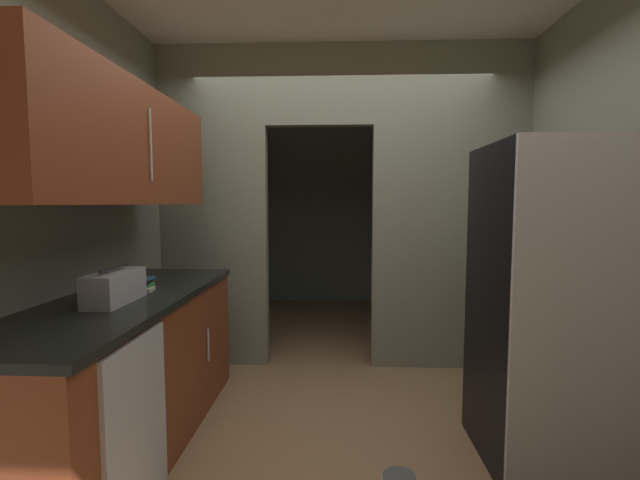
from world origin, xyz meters
The scene contains 9 objects.
ground centered at (0.00, 0.00, 0.00)m, with size 20.00×20.00×0.00m, color #93704C.
kitchen_partition centered at (0.05, 1.24, 1.48)m, with size 3.17×0.12×2.77m.
adjoining_room_shell centered at (0.00, 3.02, 1.39)m, with size 3.17×2.63×2.77m.
refrigerator centered at (1.16, -0.17, 0.88)m, with size 0.75×0.77×1.75m.
lower_cabinet_run centered at (-1.24, -0.17, 0.45)m, with size 0.69×2.08×0.91m.
dishwasher centered at (-0.90, -0.75, 0.42)m, with size 0.02×0.56×0.85m.
upper_cabinet_counterside centered at (-1.24, -0.17, 1.76)m, with size 0.36×1.88×0.66m.
boombox centered at (-1.21, -0.32, 0.99)m, with size 0.17×0.40×0.20m.
book_stack centered at (-1.21, -0.01, 0.94)m, with size 0.15×0.15×0.08m.
Camera 1 is at (-0.02, -2.56, 1.44)m, focal length 24.47 mm.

